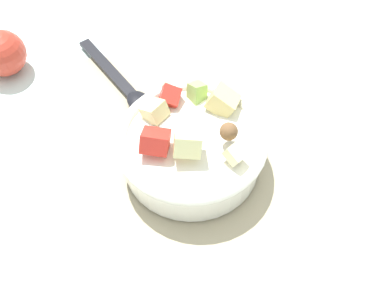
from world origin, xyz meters
TOP-DOWN VIEW (x-y plane):
  - ground_plane at (0.00, 0.00)m, footprint 2.40×2.40m
  - placemat at (0.00, 0.00)m, footprint 0.47×0.32m
  - salad_bowl at (-0.01, -0.00)m, footprint 0.21×0.21m
  - serving_spoon at (0.15, 0.08)m, footprint 0.20×0.12m
  - whole_apple at (0.23, 0.28)m, footprint 0.08×0.08m

SIDE VIEW (x-z plane):
  - ground_plane at x=0.00m, z-range 0.00..0.00m
  - placemat at x=0.00m, z-range 0.00..0.01m
  - serving_spoon at x=0.15m, z-range 0.00..0.02m
  - whole_apple at x=0.23m, z-range -0.01..0.08m
  - salad_bowl at x=-0.01m, z-range -0.01..0.09m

